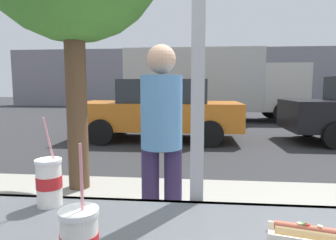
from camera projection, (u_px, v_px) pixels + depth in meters
ground_plane at (195, 133)px, 9.09m from camera, size 60.00×60.00×0.00m
sidewalk_strip at (195, 232)px, 2.75m from camera, size 16.00×2.80×0.11m
building_facade_far at (196, 78)px, 21.37m from camera, size 28.00×1.20×4.21m
soda_cup_left at (49, 181)px, 1.06m from camera, size 0.09×0.09×0.33m
soda_cup_right at (80, 240)px, 0.67m from camera, size 0.09×0.09×0.31m
hotdog_tray_near at (315, 235)px, 0.80m from camera, size 0.26×0.14×0.05m
parked_car_orange at (160, 109)px, 7.83m from camera, size 4.31×2.01×1.62m
box_truck at (210, 82)px, 12.35m from camera, size 7.31×2.44×2.97m
pedestrian at (162, 136)px, 2.24m from camera, size 0.32×0.32×1.63m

